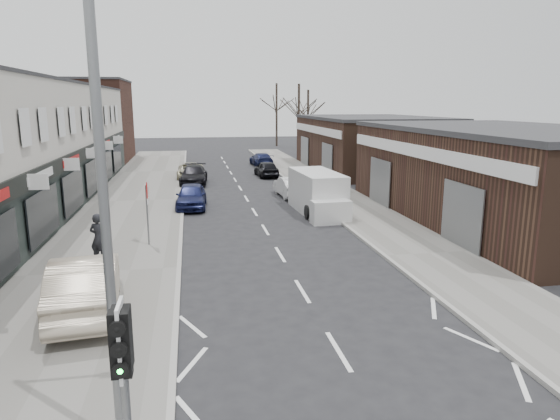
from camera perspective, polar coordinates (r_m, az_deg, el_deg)
name	(u,v)px	position (r m, az deg, el deg)	size (l,w,h in m)	color
ground	(367,398)	(11.01, 9.89, -20.41)	(160.00, 160.00, 0.00)	black
pavement_left	(135,201)	(31.41, -16.20, 0.96)	(5.50, 64.00, 0.12)	slate
pavement_right	(335,195)	(32.53, 6.26, 1.75)	(3.50, 64.00, 0.12)	slate
brick_block_far	(87,122)	(54.66, -21.16, 9.37)	(8.00, 10.00, 8.00)	#41241C
right_unit_near	(508,176)	(27.91, 24.61, 3.55)	(10.00, 18.00, 4.50)	#3D271B
right_unit_far	(370,144)	(45.67, 10.26, 7.39)	(10.00, 16.00, 4.50)	#3D271B
tree_far_a	(298,155)	(58.31, 2.12, 6.35)	(3.60, 3.60, 8.00)	#382D26
tree_far_b	(308,150)	(64.68, 3.17, 6.91)	(3.60, 3.60, 7.50)	#382D26
tree_far_c	(277,146)	(69.94, -0.39, 7.32)	(3.60, 3.60, 8.50)	#382D26
traffic_light	(123,357)	(7.59, -17.55, -15.77)	(0.28, 0.60, 3.10)	slate
street_lamp	(115,188)	(8.06, -18.38, 2.42)	(2.23, 0.22, 8.00)	slate
warning_sign	(147,195)	(21.08, -14.92, 1.65)	(0.12, 0.80, 2.70)	slate
white_van	(318,194)	(27.27, 4.34, 1.89)	(2.27, 5.82, 2.23)	silver
sedan_on_pavement	(86,284)	(15.13, -21.34, -7.84)	(1.73, 4.97, 1.64)	#C0B19A
pedestrian	(99,238)	(19.39, -20.02, -3.06)	(0.68, 0.45, 1.87)	black
parked_car_left_a	(191,196)	(28.88, -10.10, 1.59)	(1.64, 4.08, 1.39)	#151B44
parked_car_left_b	(194,175)	(37.37, -9.82, 3.95)	(1.89, 4.64, 1.35)	black
parked_car_left_c	(191,171)	(40.22, -10.18, 4.42)	(2.03, 4.41, 1.23)	#B2AC8E
parked_car_right_a	(290,187)	(31.92, 1.15, 2.69)	(1.37, 3.93, 1.29)	silver
parked_car_right_b	(266,169)	(40.68, -1.57, 4.74)	(1.52, 3.78, 1.29)	black
parked_car_right_c	(261,159)	(47.94, -2.16, 5.82)	(1.72, 4.23, 1.23)	#151B42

